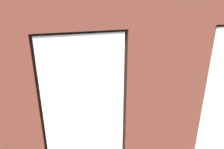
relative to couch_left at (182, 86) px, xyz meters
name	(u,v)px	position (x,y,z in m)	size (l,w,h in m)	color
ground_plane	(110,108)	(2.24, 0.06, -0.38)	(6.47, 6.53, 0.10)	brown
brick_wall_with_windows	(163,106)	(2.24, 2.94, 1.32)	(5.87, 0.30, 3.32)	brown
couch_left	(182,86)	(0.00, 0.00, 0.00)	(0.91, 1.89, 0.80)	black
coffee_table	(106,99)	(2.40, 0.23, 0.03)	(1.58, 0.83, 0.40)	#A87547
cup_ceramic	(120,91)	(1.96, 0.09, 0.12)	(0.09, 0.09, 0.11)	#33567F
candle_jar	(106,95)	(2.40, 0.23, 0.13)	(0.08, 0.08, 0.11)	#B7333D
table_plant_small	(98,93)	(2.59, 0.13, 0.18)	(0.12, 0.12, 0.20)	brown
remote_black	(111,98)	(2.28, 0.35, 0.08)	(0.05, 0.17, 0.02)	black
media_console	(6,116)	(4.82, 0.35, -0.05)	(1.20, 0.42, 0.57)	black
tv_flatscreen	(1,90)	(4.82, 0.35, 0.65)	(1.24, 0.20, 0.81)	black
papasan_chair	(74,71)	(3.03, -1.79, 0.12)	(1.12, 1.12, 0.70)	olive
potted_plant_mid_room_small	(121,76)	(1.66, -0.78, 0.18)	(0.43, 0.43, 0.74)	gray
potted_plant_by_left_couch	(150,70)	(0.40, -1.39, 0.06)	(0.33, 0.33, 0.57)	#47423D
potted_plant_between_couches	(196,118)	(1.13, 2.24, 0.51)	(0.79, 0.79, 1.26)	#47423D
potted_plant_foreground_right	(27,63)	(4.52, -2.16, 0.41)	(0.85, 0.92, 1.24)	brown
potted_plant_near_tv	(25,131)	(4.27, 1.40, 0.20)	(0.56, 0.56, 0.85)	beige
potted_plant_corner_near_left	(155,56)	(-0.15, -2.21, 0.28)	(0.57, 0.57, 0.98)	gray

